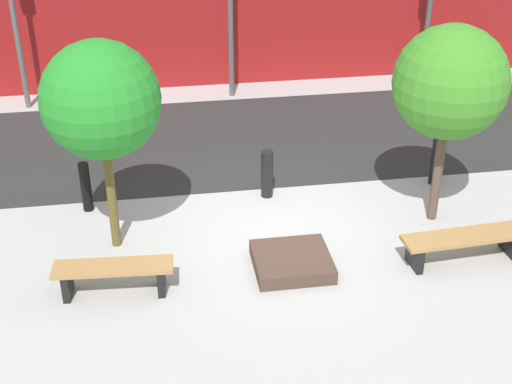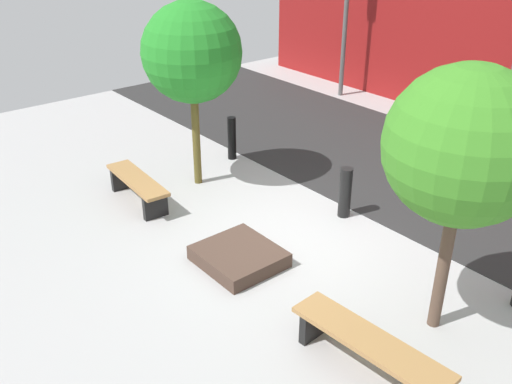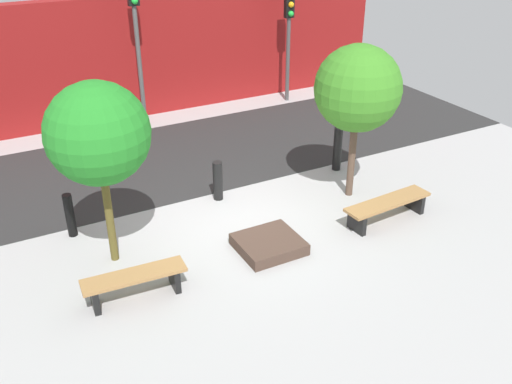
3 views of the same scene
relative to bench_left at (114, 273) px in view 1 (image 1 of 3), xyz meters
The scene contains 11 objects.
ground_plane 2.89m from the bench_left, 24.66° to the left, with size 18.00×18.00×0.00m, color #A4A4A4.
road_strip 5.51m from the bench_left, 61.72° to the left, with size 18.00×4.34×0.01m, color #282828.
building_facade 8.84m from the bench_left, 72.63° to the left, with size 16.20×0.50×3.41m, color maroon.
bench_left is the anchor object (origin of this frame).
bench_right 5.21m from the bench_left, ahead, with size 1.96×0.59×0.45m.
planter_bed 2.62m from the bench_left, ahead, with size 1.14×1.06×0.22m, color #47342A.
tree_behind_left_bench 2.44m from the bench_left, 90.00° to the left, with size 1.72×1.72×3.30m.
tree_behind_right_bench 5.74m from the bench_left, 13.51° to the left, with size 1.77×1.77×3.29m.
bollard_far_left 2.47m from the bench_left, 101.45° to the left, with size 0.17×0.17×0.88m, color black.
bollard_left 3.56m from the bench_left, 42.91° to the left, with size 0.21×0.21×0.87m, color black.
bollard_center 6.20m from the bench_left, 23.02° to the left, with size 0.20×0.20×1.06m, color black.
Camera 1 is at (-1.90, -9.59, 6.21)m, focal length 50.00 mm.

